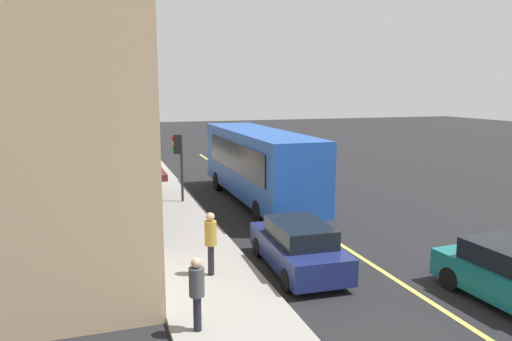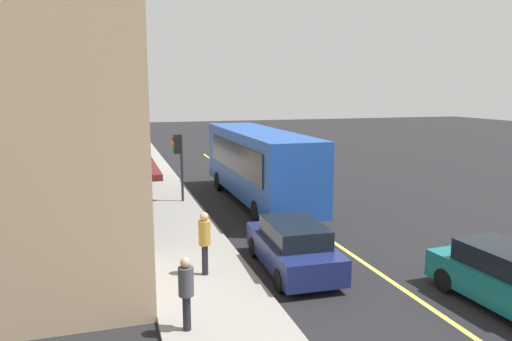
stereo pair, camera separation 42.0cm
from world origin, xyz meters
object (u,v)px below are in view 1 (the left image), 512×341
at_px(car_navy, 298,246).
at_px(pedestrian_mid_block, 211,237).
at_px(bus, 258,162).
at_px(pedestrian_near_storefront, 197,287).
at_px(traffic_light, 178,152).
at_px(car_yellow, 257,159).

xyz_separation_m(car_navy, pedestrian_mid_block, (0.08, 2.67, 0.53)).
xyz_separation_m(bus, pedestrian_near_storefront, (-11.55, 5.23, -0.83)).
bearing_deg(traffic_light, pedestrian_near_storefront, 172.75).
bearing_deg(pedestrian_near_storefront, pedestrian_mid_block, -18.17).
bearing_deg(pedestrian_mid_block, bus, -26.44).
distance_m(car_navy, pedestrian_near_storefront, 4.73).
bearing_deg(car_yellow, pedestrian_near_storefront, 158.43).
bearing_deg(traffic_light, car_yellow, -38.60).
xyz_separation_m(bus, pedestrian_mid_block, (-8.51, 4.23, -0.72)).
height_order(car_navy, pedestrian_near_storefront, pedestrian_near_storefront).
relative_size(bus, pedestrian_near_storefront, 6.64).
bearing_deg(traffic_light, pedestrian_mid_block, 176.46).
bearing_deg(car_yellow, traffic_light, 141.40).
relative_size(pedestrian_mid_block, pedestrian_near_storefront, 1.10).
bearing_deg(bus, car_navy, 169.68).
xyz_separation_m(bus, car_yellow, (9.07, -2.92, -1.24)).
bearing_deg(car_yellow, pedestrian_mid_block, 157.86).
bearing_deg(car_navy, pedestrian_near_storefront, 128.89).
height_order(traffic_light, car_navy, traffic_light).
distance_m(bus, car_yellow, 9.61).
height_order(bus, car_yellow, bus).
height_order(car_navy, pedestrian_mid_block, pedestrian_mid_block).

